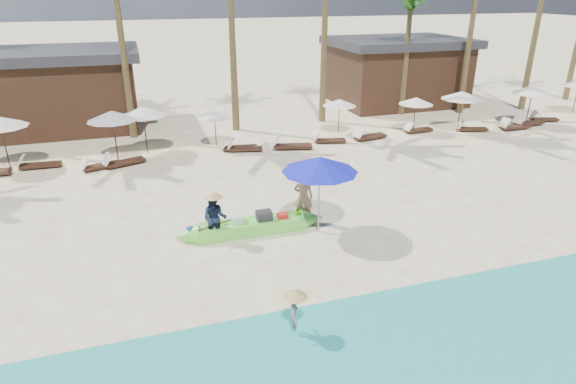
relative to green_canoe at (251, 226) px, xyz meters
name	(u,v)px	position (x,y,z in m)	size (l,w,h in m)	color
ground	(262,259)	(-0.08, -1.73, -0.24)	(240.00, 240.00, 0.00)	#FFF1BC
wet_sand_strip	(325,382)	(-0.08, -6.73, -0.24)	(240.00, 4.50, 0.01)	tan
green_canoe	(251,226)	(0.00, 0.00, 0.00)	(5.57, 0.78, 0.71)	#65E545
tourist	(303,197)	(1.89, 0.32, 0.66)	(0.65, 0.43, 1.79)	tan
vendor_green	(215,219)	(-1.18, -0.22, 0.55)	(0.76, 0.60, 1.57)	#131D35
vendor_yellow	(295,311)	(-0.19, -5.12, 0.39)	(0.58, 0.33, 0.89)	gray
blue_umbrella	(320,164)	(2.11, -0.56, 2.09)	(2.40, 2.40, 2.58)	#99999E
resort_parasol_4	(112,116)	(-4.20, 8.86, 1.85)	(2.25, 2.25, 2.31)	#382116
lounger_4_left	(37,164)	(-7.58, 8.75, -0.04)	(1.79, 0.60, 0.60)	#382116
lounger_4_right	(99,165)	(-4.99, 7.82, -0.05)	(1.76, 1.04, 0.57)	#382116
resort_parasol_5	(143,111)	(-2.86, 9.56, 1.79)	(2.19, 2.19, 2.25)	#382116
lounger_5_left	(122,162)	(-4.03, 7.95, -0.03)	(1.92, 1.16, 0.63)	#382116
resort_parasol_6	(214,114)	(0.48, 9.59, 1.42)	(1.79, 1.79, 1.84)	#382116
lounger_6_left	(243,148)	(1.61, 8.37, -0.05)	(1.76, 0.90, 0.57)	#382116
lounger_6_right	(238,147)	(1.37, 8.58, -0.04)	(1.80, 0.72, 0.60)	#382116
resort_parasol_7	(340,103)	(7.26, 9.90, 1.45)	(1.82, 1.82, 1.88)	#382116
lounger_7_left	(290,145)	(3.87, 8.01, -0.02)	(2.05, 1.05, 0.67)	#382116
lounger_7_right	(328,139)	(6.05, 8.42, -0.05)	(1.72, 0.90, 0.56)	#382116
resort_parasol_8	(416,101)	(11.27, 8.86, 1.50)	(1.88, 1.88, 1.93)	#382116
lounger_8_left	(368,136)	(8.29, 8.32, -0.03)	(1.90, 0.89, 0.62)	#382116
resort_parasol_9	(462,95)	(13.64, 8.19, 1.79)	(2.19, 2.19, 2.25)	#382116
lounger_9_left	(417,129)	(11.43, 8.73, -0.05)	(1.70, 0.64, 0.57)	#382116
lounger_9_right	(470,128)	(14.39, 8.07, -0.05)	(1.77, 1.04, 0.57)	#382116
resort_parasol_10	(533,90)	(18.25, 8.15, 1.83)	(2.22, 2.22, 2.29)	#382116
lounger_10_left	(513,126)	(16.87, 7.62, -0.03)	(1.86, 0.60, 0.63)	#382116
lounger_10_right	(527,122)	(18.21, 8.02, -0.02)	(1.98, 0.76, 0.66)	#382116
lounger_11_left	(542,118)	(19.82, 8.62, -0.05)	(1.77, 1.05, 0.57)	#382116
pavilion_west	(40,90)	(-8.08, 15.77, 1.95)	(10.80, 6.60, 4.30)	#382116
pavilion_east	(397,71)	(13.92, 15.77, 1.96)	(8.80, 6.60, 4.30)	#382116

